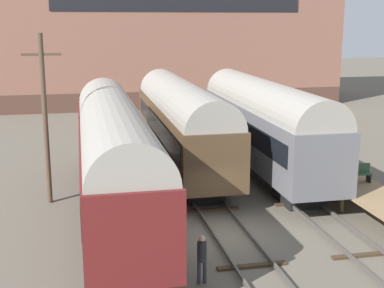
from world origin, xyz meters
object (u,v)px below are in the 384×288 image
Objects in this scene: train_car_maroon at (114,150)px; train_car_grey at (264,121)px; person_worker at (202,255)px; utility_pole at (45,117)px; bench at (357,173)px; train_car_brown at (181,120)px.

train_car_maroon is 1.13× the size of train_car_grey.
utility_pole is (-5.41, 9.64, 3.19)m from person_worker.
train_car_grey is 6.64m from bench.
utility_pole is at bearing 141.15° from train_car_maroon.
train_car_grey is at bearing 62.41° from person_worker.
utility_pole is at bearing -166.86° from train_car_grey.
train_car_grey reaches higher than train_car_brown.
train_car_maroon is 2.24× the size of utility_pole.
utility_pole reaches higher than train_car_brown.
train_car_grey is at bearing 30.41° from train_car_maroon.
train_car_maroon reaches higher than person_worker.
train_car_brown is 2.07× the size of utility_pole.
person_worker is 0.21× the size of utility_pole.
person_worker is at bearing -60.69° from utility_pole.
person_worker is (-2.05, -14.37, -1.95)m from train_car_brown.
bench is 11.36m from person_worker.
utility_pole reaches higher than person_worker.
train_car_maroon is 4.05m from utility_pole.
person_worker is (-6.49, -12.42, -2.03)m from train_car_grey.
bench is (7.19, -7.78, -1.49)m from train_car_brown.
person_worker is (-9.24, -6.59, -0.46)m from bench.
person_worker is at bearing -98.12° from train_car_brown.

